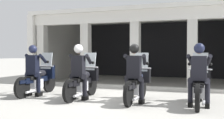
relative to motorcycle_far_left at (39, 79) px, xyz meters
The scene contains 11 objects.
ground_plane 3.93m from the motorcycle_far_left, 50.92° to the left, with size 80.00×80.00×0.00m, color #A8A59E.
station_building 6.25m from the motorcycle_far_left, 66.69° to the left, with size 9.63×5.35×3.14m.
kerb_strip 3.42m from the motorcycle_far_left, 44.97° to the left, with size 9.13×0.24×0.12m, color #B7B5AD.
motorcycle_far_left is the anchor object (origin of this frame).
police_officer_far_left 0.52m from the motorcycle_far_left, 90.26° to the right, with size 0.63×0.61×1.58m.
motorcycle_center_left 1.64m from the motorcycle_far_left, ahead, with size 0.62×2.04×1.35m.
police_officer_center_left 1.74m from the motorcycle_far_left, 13.50° to the right, with size 0.63×0.61×1.58m.
motorcycle_center_right 3.28m from the motorcycle_far_left, ahead, with size 0.62×2.04×1.35m.
police_officer_center_right 3.32m from the motorcycle_far_left, ahead, with size 0.63×0.61×1.58m.
motorcycle_far_right 4.92m from the motorcycle_far_left, ahead, with size 0.62×2.04×1.35m.
police_officer_far_right 4.95m from the motorcycle_far_left, ahead, with size 0.63×0.61×1.58m.
Camera 1 is at (2.78, -7.36, 1.36)m, focal length 43.68 mm.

